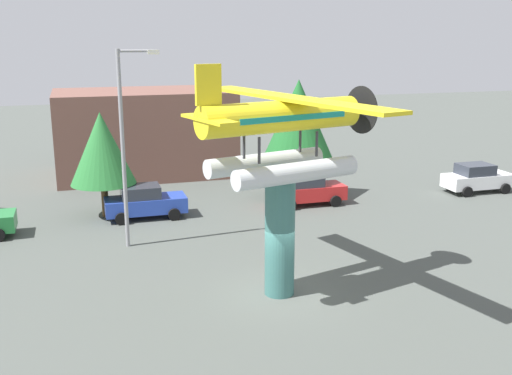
{
  "coord_description": "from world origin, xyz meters",
  "views": [
    {
      "loc": [
        -6.82,
        -19.6,
        9.3
      ],
      "look_at": [
        0.0,
        3.0,
        3.35
      ],
      "focal_mm": 42.08,
      "sensor_mm": 36.0,
      "label": 1
    }
  ],
  "objects_px": {
    "car_mid_blue": "(144,202)",
    "streetlight_primary": "(126,136)",
    "car_far_red": "(307,190)",
    "storefront_building": "(144,132)",
    "car_distant_white": "(477,178)",
    "tree_center_back": "(298,123)",
    "floatplane_monument": "(284,130)",
    "tree_east": "(102,148)",
    "display_pedestal": "(280,236)"
  },
  "relations": [
    {
      "from": "floatplane_monument",
      "to": "car_distant_white",
      "type": "bearing_deg",
      "value": 18.36
    },
    {
      "from": "display_pedestal",
      "to": "storefront_building",
      "type": "bearing_deg",
      "value": 96.06
    },
    {
      "from": "streetlight_primary",
      "to": "storefront_building",
      "type": "height_order",
      "value": "streetlight_primary"
    },
    {
      "from": "streetlight_primary",
      "to": "tree_center_back",
      "type": "bearing_deg",
      "value": 29.44
    },
    {
      "from": "tree_east",
      "to": "streetlight_primary",
      "type": "bearing_deg",
      "value": -80.24
    },
    {
      "from": "car_distant_white",
      "to": "tree_center_back",
      "type": "bearing_deg",
      "value": 169.93
    },
    {
      "from": "streetlight_primary",
      "to": "floatplane_monument",
      "type": "bearing_deg",
      "value": -54.77
    },
    {
      "from": "car_distant_white",
      "to": "tree_east",
      "type": "xyz_separation_m",
      "value": [
        -22.16,
        1.33,
        2.78
      ]
    },
    {
      "from": "car_far_red",
      "to": "floatplane_monument",
      "type": "bearing_deg",
      "value": -115.67
    },
    {
      "from": "car_mid_blue",
      "to": "car_far_red",
      "type": "relative_size",
      "value": 1.0
    },
    {
      "from": "display_pedestal",
      "to": "tree_center_back",
      "type": "relative_size",
      "value": 0.64
    },
    {
      "from": "storefront_building",
      "to": "streetlight_primary",
      "type": "bearing_deg",
      "value": -99.11
    },
    {
      "from": "floatplane_monument",
      "to": "tree_east",
      "type": "relative_size",
      "value": 1.86
    },
    {
      "from": "streetlight_primary",
      "to": "tree_center_back",
      "type": "relative_size",
      "value": 1.27
    },
    {
      "from": "car_distant_white",
      "to": "storefront_building",
      "type": "relative_size",
      "value": 0.36
    },
    {
      "from": "tree_east",
      "to": "car_distant_white",
      "type": "bearing_deg",
      "value": -3.44
    },
    {
      "from": "car_far_red",
      "to": "car_distant_white",
      "type": "distance_m",
      "value": 11.09
    },
    {
      "from": "car_distant_white",
      "to": "tree_east",
      "type": "height_order",
      "value": "tree_east"
    },
    {
      "from": "floatplane_monument",
      "to": "display_pedestal",
      "type": "bearing_deg",
      "value": 180.0
    },
    {
      "from": "car_mid_blue",
      "to": "storefront_building",
      "type": "relative_size",
      "value": 0.36
    },
    {
      "from": "storefront_building",
      "to": "tree_center_back",
      "type": "distance_m",
      "value": 12.24
    },
    {
      "from": "car_mid_blue",
      "to": "tree_east",
      "type": "relative_size",
      "value": 0.76
    },
    {
      "from": "car_distant_white",
      "to": "streetlight_primary",
      "type": "relative_size",
      "value": 0.48
    },
    {
      "from": "car_mid_blue",
      "to": "streetlight_primary",
      "type": "relative_size",
      "value": 0.48
    },
    {
      "from": "car_far_red",
      "to": "tree_east",
      "type": "height_order",
      "value": "tree_east"
    },
    {
      "from": "car_distant_white",
      "to": "streetlight_primary",
      "type": "xyz_separation_m",
      "value": [
        -21.28,
        -3.82,
        4.17
      ]
    },
    {
      "from": "car_mid_blue",
      "to": "streetlight_primary",
      "type": "height_order",
      "value": "streetlight_primary"
    },
    {
      "from": "floatplane_monument",
      "to": "tree_east",
      "type": "bearing_deg",
      "value": 100.73
    },
    {
      "from": "car_distant_white",
      "to": "tree_center_back",
      "type": "distance_m",
      "value": 11.77
    },
    {
      "from": "car_distant_white",
      "to": "storefront_building",
      "type": "xyz_separation_m",
      "value": [
        -18.86,
        11.24,
        2.0
      ]
    },
    {
      "from": "car_mid_blue",
      "to": "car_distant_white",
      "type": "relative_size",
      "value": 1.0
    },
    {
      "from": "tree_center_back",
      "to": "car_mid_blue",
      "type": "bearing_deg",
      "value": -170.27
    },
    {
      "from": "tree_center_back",
      "to": "streetlight_primary",
      "type": "bearing_deg",
      "value": -150.56
    },
    {
      "from": "car_distant_white",
      "to": "car_mid_blue",
      "type": "bearing_deg",
      "value": 178.89
    },
    {
      "from": "tree_center_back",
      "to": "car_far_red",
      "type": "bearing_deg",
      "value": -91.45
    },
    {
      "from": "storefront_building",
      "to": "tree_center_back",
      "type": "relative_size",
      "value": 1.7
    },
    {
      "from": "tree_east",
      "to": "car_mid_blue",
      "type": "bearing_deg",
      "value": -25.59
    },
    {
      "from": "car_far_red",
      "to": "storefront_building",
      "type": "height_order",
      "value": "storefront_building"
    },
    {
      "from": "display_pedestal",
      "to": "car_distant_white",
      "type": "relative_size",
      "value": 1.06
    },
    {
      "from": "car_mid_blue",
      "to": "display_pedestal",
      "type": "bearing_deg",
      "value": -71.79
    },
    {
      "from": "tree_east",
      "to": "tree_center_back",
      "type": "distance_m",
      "value": 11.17
    },
    {
      "from": "display_pedestal",
      "to": "car_distant_white",
      "type": "height_order",
      "value": "display_pedestal"
    },
    {
      "from": "car_far_red",
      "to": "tree_center_back",
      "type": "height_order",
      "value": "tree_center_back"
    },
    {
      "from": "storefront_building",
      "to": "car_distant_white",
      "type": "bearing_deg",
      "value": -30.8
    },
    {
      "from": "storefront_building",
      "to": "display_pedestal",
      "type": "bearing_deg",
      "value": -83.94
    },
    {
      "from": "storefront_building",
      "to": "floatplane_monument",
      "type": "bearing_deg",
      "value": -83.6
    },
    {
      "from": "display_pedestal",
      "to": "tree_east",
      "type": "distance_m",
      "value": 13.42
    },
    {
      "from": "car_distant_white",
      "to": "tree_east",
      "type": "distance_m",
      "value": 22.38
    },
    {
      "from": "floatplane_monument",
      "to": "car_mid_blue",
      "type": "height_order",
      "value": "floatplane_monument"
    },
    {
      "from": "floatplane_monument",
      "to": "tree_center_back",
      "type": "height_order",
      "value": "floatplane_monument"
    }
  ]
}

